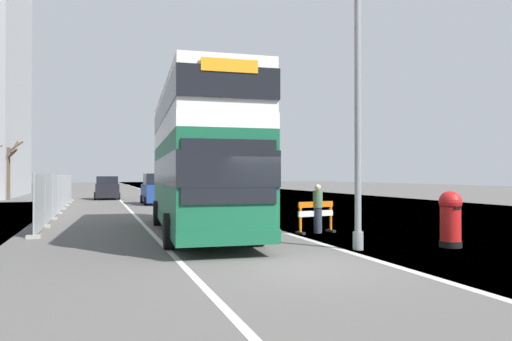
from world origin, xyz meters
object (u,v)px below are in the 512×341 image
object	(u,v)px
lamppost_foreground	(358,96)
roadworks_barrier	(316,214)
red_pillar_postbox	(450,216)
pedestrian_at_kerb	(318,209)
double_decker_bus	(198,158)
car_receding_mid	(107,188)
car_oncoming_near	(156,190)

from	to	relation	value
lamppost_foreground	roadworks_barrier	size ratio (longest dim) A/B	5.92
red_pillar_postbox	pedestrian_at_kerb	xyz separation A→B (m)	(-2.12, 4.17, -0.01)
lamppost_foreground	red_pillar_postbox	size ratio (longest dim) A/B	5.57
double_decker_bus	red_pillar_postbox	world-z (taller)	double_decker_bus
lamppost_foreground	car_receding_mid	distance (m)	31.84
red_pillar_postbox	car_receding_mid	bearing A→B (deg)	105.38
double_decker_bus	pedestrian_at_kerb	distance (m)	4.59
lamppost_foreground	car_oncoming_near	distance (m)	23.11
lamppost_foreground	roadworks_barrier	distance (m)	5.20
red_pillar_postbox	car_oncoming_near	world-z (taller)	car_oncoming_near
double_decker_bus	car_oncoming_near	xyz separation A→B (m)	(0.61, 17.63, -1.65)
double_decker_bus	lamppost_foreground	xyz separation A→B (m)	(3.39, -5.08, 1.55)
double_decker_bus	red_pillar_postbox	xyz separation A→B (m)	(6.12, -5.52, -1.79)
double_decker_bus	car_receding_mid	bearing A→B (deg)	95.61
lamppost_foreground	roadworks_barrier	bearing A→B (deg)	81.67
red_pillar_postbox	lamppost_foreground	bearing A→B (deg)	170.77
red_pillar_postbox	car_receding_mid	world-z (taller)	car_receding_mid
red_pillar_postbox	roadworks_barrier	distance (m)	4.74
double_decker_bus	lamppost_foreground	bearing A→B (deg)	-56.27
double_decker_bus	car_oncoming_near	size ratio (longest dim) A/B	2.60
red_pillar_postbox	car_receding_mid	distance (m)	32.72
roadworks_barrier	pedestrian_at_kerb	size ratio (longest dim) A/B	0.87
double_decker_bus	pedestrian_at_kerb	world-z (taller)	double_decker_bus
car_oncoming_near	pedestrian_at_kerb	size ratio (longest dim) A/B	2.52
car_oncoming_near	car_receding_mid	bearing A→B (deg)	110.66
roadworks_barrier	lamppost_foreground	bearing A→B (deg)	-98.33
red_pillar_postbox	car_receding_mid	xyz separation A→B (m)	(-8.68, 31.55, 0.06)
roadworks_barrier	car_receding_mid	distance (m)	28.10
lamppost_foreground	pedestrian_at_kerb	size ratio (longest dim) A/B	5.16
lamppost_foreground	car_oncoming_near	world-z (taller)	lamppost_foreground
roadworks_barrier	car_oncoming_near	distance (m)	19.24
lamppost_foreground	roadworks_barrier	world-z (taller)	lamppost_foreground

